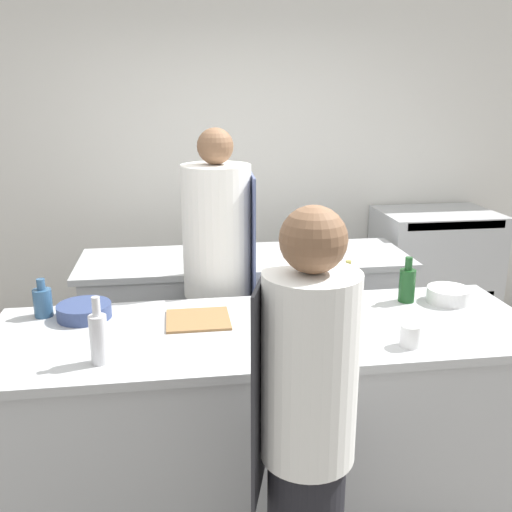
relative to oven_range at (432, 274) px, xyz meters
The scene contains 15 objects.
ground_plane 2.47m from the oven_range, 133.58° to the right, with size 16.00×16.00×0.00m, color #605B56.
wall_back 1.92m from the oven_range, 167.18° to the left, with size 8.00×0.06×2.80m.
prep_counter 2.42m from the oven_range, 133.58° to the right, with size 2.57×0.87×0.90m.
pass_counter 1.71m from the oven_range, 161.08° to the right, with size 2.19×0.70×0.90m.
oven_range is the anchor object (origin of this frame).
chef_at_prep_near 3.03m from the oven_range, 123.28° to the right, with size 0.37×0.36×1.63m.
chef_at_stove 2.13m from the oven_range, 150.89° to the right, with size 0.42×0.40×1.77m.
bottle_olive_oil 3.12m from the oven_range, 152.03° to the right, with size 0.09×0.09×0.19m.
bottle_vinegar 1.81m from the oven_range, 120.31° to the right, with size 0.08×0.08×0.24m.
bottle_wine 2.00m from the oven_range, 128.52° to the right, with size 0.06×0.06×0.24m.
bottle_cooking_oil 3.16m from the oven_range, 140.12° to the right, with size 0.07×0.07×0.29m.
bowl_mixing_large 1.74m from the oven_range, 113.31° to the right, with size 0.22×0.22×0.08m.
bowl_prep_small 2.97m from the oven_range, 149.33° to the right, with size 0.26×0.26×0.07m.
cup 2.34m from the oven_range, 118.01° to the right, with size 0.09×0.09×0.10m.
cutting_board 2.59m from the oven_range, 140.76° to the right, with size 0.30×0.28×0.01m.
Camera 1 is at (-0.40, -2.43, 1.97)m, focal length 40.00 mm.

